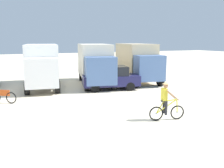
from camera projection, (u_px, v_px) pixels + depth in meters
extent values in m
plane|color=beige|center=(137.00, 122.00, 11.28)|extent=(120.00, 120.00, 0.00)
cube|color=white|center=(42.00, 61.00, 19.89)|extent=(3.19, 5.51, 2.70)
cube|color=silver|center=(42.00, 73.00, 16.75)|extent=(2.41, 1.83, 2.00)
cube|color=black|center=(41.00, 69.00, 16.02)|extent=(2.01, 0.40, 0.80)
cylinder|color=black|center=(58.00, 86.00, 17.28)|extent=(0.47, 1.04, 1.00)
cylinder|color=black|center=(27.00, 88.00, 16.76)|extent=(0.47, 1.04, 1.00)
cylinder|color=black|center=(55.00, 76.00, 22.02)|extent=(0.47, 1.04, 1.00)
cylinder|color=black|center=(31.00, 77.00, 21.50)|extent=(0.47, 1.04, 1.00)
cube|color=beige|center=(94.00, 60.00, 21.08)|extent=(3.46, 5.59, 2.70)
cube|color=#4C6B9E|center=(101.00, 71.00, 17.89)|extent=(2.47, 1.94, 2.00)
cube|color=black|center=(102.00, 67.00, 17.16)|extent=(1.99, 0.51, 0.80)
cylinder|color=black|center=(114.00, 83.00, 18.37)|extent=(0.53, 1.05, 1.00)
cylinder|color=black|center=(87.00, 84.00, 17.96)|extent=(0.53, 1.05, 1.00)
cylinder|color=black|center=(103.00, 74.00, 23.18)|extent=(0.53, 1.05, 1.00)
cylinder|color=black|center=(81.00, 75.00, 22.77)|extent=(0.53, 1.05, 1.00)
cube|color=#CCB78E|center=(135.00, 59.00, 22.70)|extent=(3.29, 5.54, 2.70)
cube|color=#4C6B9E|center=(149.00, 68.00, 19.54)|extent=(2.43, 1.87, 2.00)
cube|color=black|center=(153.00, 64.00, 18.81)|extent=(2.01, 0.44, 0.80)
cylinder|color=black|center=(160.00, 80.00, 20.05)|extent=(0.49, 1.04, 1.00)
cylinder|color=black|center=(136.00, 81.00, 19.57)|extent=(0.49, 1.04, 1.00)
cylinder|color=black|center=(139.00, 72.00, 24.82)|extent=(0.49, 1.04, 1.00)
cylinder|color=black|center=(120.00, 73.00, 24.34)|extent=(0.49, 1.04, 1.00)
cube|color=#1E1E4C|center=(111.00, 80.00, 18.56)|extent=(4.48, 2.62, 0.76)
cube|color=black|center=(113.00, 71.00, 18.46)|extent=(2.39, 2.01, 0.68)
cylinder|color=black|center=(95.00, 88.00, 17.62)|extent=(0.67, 0.35, 0.64)
cylinder|color=black|center=(92.00, 84.00, 19.12)|extent=(0.67, 0.35, 0.64)
cylinder|color=black|center=(130.00, 86.00, 18.14)|extent=(0.67, 0.35, 0.64)
cylinder|color=black|center=(125.00, 83.00, 19.64)|extent=(0.67, 0.35, 0.64)
torus|color=black|center=(177.00, 112.00, 11.60)|extent=(0.68, 0.21, 0.68)
cylinder|color=silver|center=(177.00, 112.00, 11.60)|extent=(0.10, 0.10, 0.08)
torus|color=black|center=(156.00, 114.00, 11.40)|extent=(0.68, 0.21, 0.68)
cylinder|color=silver|center=(156.00, 114.00, 11.40)|extent=(0.10, 0.10, 0.08)
cylinder|color=gold|center=(167.00, 106.00, 11.44)|extent=(1.01, 0.28, 0.68)
cylinder|color=gold|center=(170.00, 100.00, 11.42)|extent=(0.66, 0.19, 0.13)
cylinder|color=gold|center=(160.00, 108.00, 11.38)|extent=(0.39, 0.13, 0.59)
cylinder|color=gold|center=(177.00, 106.00, 11.54)|extent=(0.11, 0.07, 0.64)
cylinder|color=silver|center=(177.00, 99.00, 11.48)|extent=(0.15, 0.52, 0.04)
cube|color=black|center=(164.00, 101.00, 11.36)|extent=(0.26, 0.17, 0.06)
cube|color=gold|center=(164.00, 94.00, 11.31)|extent=(0.27, 0.36, 0.56)
sphere|color=#A87A5B|center=(166.00, 86.00, 11.25)|extent=(0.22, 0.22, 0.22)
cone|color=tan|center=(166.00, 83.00, 11.23)|extent=(0.32, 0.32, 0.10)
cylinder|color=#26262B|center=(164.00, 106.00, 11.56)|extent=(0.12, 0.12, 0.66)
cylinder|color=#26262B|center=(166.00, 108.00, 11.30)|extent=(0.12, 0.12, 0.66)
cylinder|color=#A87A5B|center=(169.00, 94.00, 11.55)|extent=(0.63, 0.15, 0.53)
cylinder|color=#A87A5B|center=(173.00, 95.00, 11.21)|extent=(0.62, 0.23, 0.53)
torus|color=black|center=(11.00, 98.00, 14.51)|extent=(0.58, 0.45, 0.68)
cube|color=#E05119|center=(3.00, 93.00, 14.57)|extent=(0.74, 0.56, 0.36)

